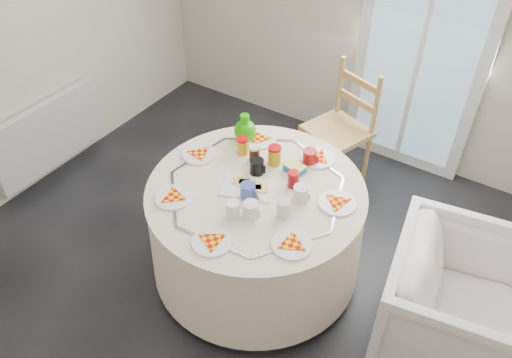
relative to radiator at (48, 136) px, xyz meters
The scene contains 13 objects.
floor 1.99m from the radiator, ahead, with size 4.00×4.00×0.00m, color black.
wall_back 2.80m from the radiator, 42.86° to the left, with size 4.00×0.02×2.60m, color #BCB5A3.
glass_door 3.00m from the radiator, 36.79° to the left, with size 1.00×0.08×2.10m, color silver.
radiator is the anchor object (origin of this frame).
table 1.96m from the radiator, ahead, with size 1.37×1.37×0.69m, color #F1E1C9.
wooden_chair 2.31m from the radiator, 31.31° to the left, with size 0.44×0.42×0.98m, color tan, non-canonical shape.
armchair 3.25m from the radiator, ahead, with size 0.82×0.77×0.84m, color white.
place_settings 1.99m from the radiator, ahead, with size 1.21×1.21×0.02m, color white, non-canonical shape.
jar_cluster 1.97m from the radiator, ahead, with size 0.50×0.25×0.15m, color #9B6016, non-canonical shape.
butter_tub 2.13m from the radiator, ahead, with size 0.13×0.09×0.05m, color #0B6C93.
green_pitcher 1.75m from the radiator, 14.89° to the left, with size 0.15×0.15×0.19m, color #1BA601, non-canonical shape.
cheese_platter 1.95m from the radiator, ahead, with size 0.32×0.20×0.04m, color white, non-canonical shape.
mugs_glasses 2.10m from the radiator, ahead, with size 0.67×0.67×0.12m, color gray, non-canonical shape.
Camera 1 is at (1.23, -1.62, 2.73)m, focal length 35.00 mm.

